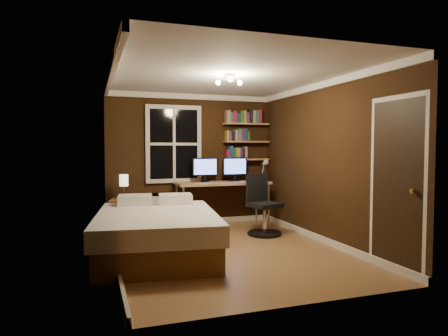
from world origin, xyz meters
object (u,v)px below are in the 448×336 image
object	(u,v)px
monitor_left	(205,170)
desk	(223,185)
bed	(157,232)
bedside_lamp	(124,187)
nightstand	(124,216)
radiator	(179,211)
office_chair	(263,211)
desk_lamp	(264,170)
monitor_right	(235,169)

from	to	relation	value
monitor_left	desk	bearing A→B (deg)	-15.48
bed	monitor_left	bearing A→B (deg)	63.40
bed	bedside_lamp	bearing A→B (deg)	108.30
nightstand	radiator	world-z (taller)	radiator
bed	office_chair	distance (m)	2.06
bed	desk_lamp	world-z (taller)	desk_lamp
radiator	office_chair	bearing A→B (deg)	-44.53
nightstand	radiator	distance (m)	1.07
nightstand	desk_lamp	bearing A→B (deg)	9.52
nightstand	desk_lamp	xyz separation A→B (m)	(2.60, -0.16, 0.77)
bedside_lamp	office_chair	bearing A→B (deg)	-21.99
bedside_lamp	desk	distance (m)	1.82
nightstand	desk	xyz separation A→B (m)	(1.82, 0.03, 0.49)
nightstand	monitor_left	world-z (taller)	monitor_left
bedside_lamp	monitor_right	size ratio (longest dim) A/B	0.89
bed	desk	xyz separation A→B (m)	(1.51, 1.67, 0.46)
bed	monitor_right	bearing A→B (deg)	52.07
bedside_lamp	desk	bearing A→B (deg)	1.04
monitor_right	nightstand	bearing A→B (deg)	-176.70
monitor_right	office_chair	xyz separation A→B (m)	(0.13, -1.02, -0.66)
monitor_right	office_chair	distance (m)	1.23
desk_lamp	radiator	bearing A→B (deg)	164.57
bed	office_chair	bearing A→B (deg)	28.53
monitor_right	radiator	bearing A→B (deg)	171.76
office_chair	bedside_lamp	bearing A→B (deg)	142.32
monitor_left	monitor_right	world-z (taller)	same
bedside_lamp	desk	world-z (taller)	bedside_lamp
office_chair	nightstand	bearing A→B (deg)	142.32
monitor_right	bedside_lamp	bearing A→B (deg)	-176.70
monitor_left	bedside_lamp	bearing A→B (deg)	-175.39
desk	monitor_right	distance (m)	0.41
nightstand	desk	bearing A→B (deg)	13.99
office_chair	monitor_right	bearing A→B (deg)	81.68
desk_lamp	bedside_lamp	bearing A→B (deg)	176.56
bed	desk_lamp	size ratio (longest dim) A/B	5.44
radiator	monitor_left	distance (m)	0.91
nightstand	desk	distance (m)	1.88
bedside_lamp	monitor_right	distance (m)	2.12
bedside_lamp	office_chair	size ratio (longest dim) A/B	0.42
desk	desk_lamp	size ratio (longest dim) A/B	4.01
monitor_right	office_chair	bearing A→B (deg)	-82.62
desk_lamp	office_chair	bearing A→B (deg)	-116.19
nightstand	monitor_right	bearing A→B (deg)	16.26
nightstand	desk_lamp	distance (m)	2.71
monitor_left	monitor_right	bearing A→B (deg)	0.00
desk	nightstand	bearing A→B (deg)	-178.96
bedside_lamp	monitor_left	world-z (taller)	monitor_left
nightstand	office_chair	world-z (taller)	office_chair
bed	radiator	bearing A→B (deg)	76.78
bed	radiator	distance (m)	2.04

